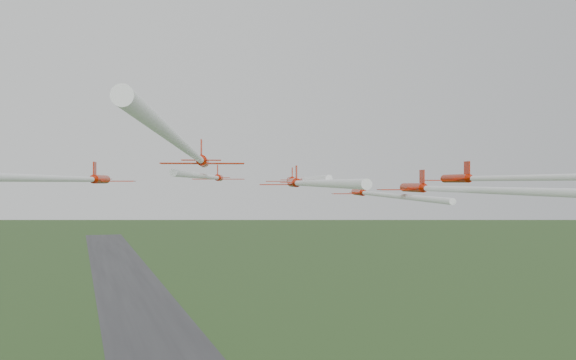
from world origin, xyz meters
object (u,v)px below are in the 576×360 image
object	(u,v)px
jet_row3_mid	(303,183)
jet_row3_right	(482,178)
jet_row3_left	(80,179)
jet_lead	(297,180)
jet_row4_left	(196,156)
jet_row2_left	(212,177)
jet_row4_right	(463,189)
jet_row2_right	(374,194)

from	to	relation	value
jet_row3_mid	jet_row3_right	world-z (taller)	jet_row3_right
jet_row3_left	jet_row3_right	distance (m)	48.63
jet_lead	jet_row3_left	xyz separation A→B (m)	(-31.99, -19.88, -0.02)
jet_row3_mid	jet_lead	bearing A→B (deg)	86.90
jet_row3_left	jet_row4_left	xyz separation A→B (m)	(9.49, -18.45, 1.90)
jet_row3_mid	jet_row3_right	bearing A→B (deg)	9.30
jet_row3_left	jet_row4_left	distance (m)	20.84
jet_lead	jet_row2_left	size ratio (longest dim) A/B	1.04
jet_row2_left	jet_row4_left	size ratio (longest dim) A/B	1.03
jet_row3_left	jet_row4_left	bearing A→B (deg)	-50.80
jet_row3_mid	jet_row4_right	bearing A→B (deg)	-58.36
jet_row4_right	jet_row3_left	bearing A→B (deg)	155.93
jet_row2_left	jet_row4_left	distance (m)	29.95
jet_row3_left	jet_row4_left	size ratio (longest dim) A/B	0.87
jet_row2_left	jet_row3_left	distance (m)	19.79
jet_row4_left	jet_row4_right	xyz separation A→B (m)	(22.69, -6.23, -2.89)
jet_row2_right	jet_row3_mid	size ratio (longest dim) A/B	0.94
jet_row2_left	jet_row2_right	bearing A→B (deg)	11.78
jet_row2_left	jet_row2_right	distance (m)	23.28
jet_row4_left	jet_row2_right	bearing A→B (deg)	55.11
jet_row2_left	jet_row3_mid	world-z (taller)	jet_row2_left
jet_row3_left	jet_row3_right	xyz separation A→B (m)	(48.45, -4.21, 0.15)
jet_row3_right	jet_row4_right	bearing A→B (deg)	-116.43
jet_lead	jet_row3_right	size ratio (longest dim) A/B	1.41
jet_row2_left	jet_row2_right	world-z (taller)	jet_row2_left
jet_row4_left	jet_row3_left	bearing A→B (deg)	130.03
jet_row3_mid	jet_row2_left	bearing A→B (deg)	137.43
jet_row2_right	jet_row4_left	size ratio (longest dim) A/B	0.92
jet_row2_right	jet_row3_left	xyz separation A→B (m)	(-39.85, -9.17, 1.99)
jet_row3_right	jet_lead	bearing A→B (deg)	136.41
jet_row3_left	jet_row4_right	bearing A→B (deg)	-25.50
jet_lead	jet_row4_right	world-z (taller)	jet_lead
jet_row3_left	jet_row3_right	bearing A→B (deg)	7.02
jet_row4_left	jet_lead	bearing A→B (deg)	72.41
jet_row2_left	jet_row2_right	size ratio (longest dim) A/B	1.12
jet_row3_mid	jet_row2_right	bearing A→B (deg)	51.89
jet_row3_mid	jet_row4_right	xyz separation A→B (m)	(7.07, -22.45, -0.54)
jet_row3_mid	jet_row3_right	distance (m)	23.43
jet_row3_mid	jet_row4_right	distance (m)	23.54
jet_lead	jet_row2_left	xyz separation A→B (m)	(-15.26, -9.30, 0.31)
jet_row2_right	jet_row2_left	bearing A→B (deg)	-168.12
jet_row4_right	jet_row2_right	bearing A→B (deg)	90.65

